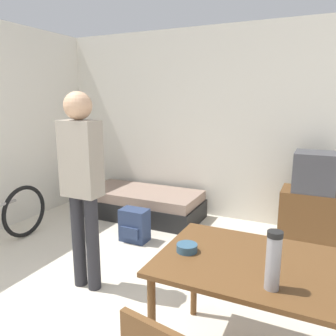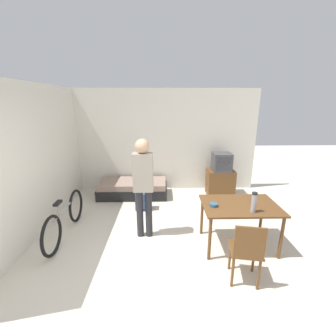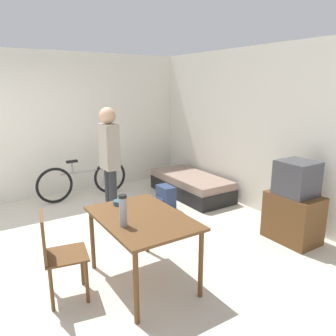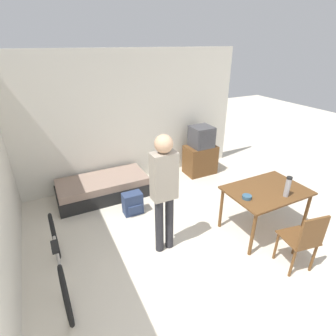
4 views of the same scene
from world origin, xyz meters
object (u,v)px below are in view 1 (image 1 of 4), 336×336
at_px(person_standing, 82,177).
at_px(thermos_flask, 273,258).
at_px(backpack, 134,225).
at_px(mate_bowl, 187,248).
at_px(tv, 312,204).
at_px(daybed, 143,204).
at_px(dining_table, 259,275).

height_order(person_standing, thermos_flask, person_standing).
height_order(person_standing, backpack, person_standing).
xyz_separation_m(mate_bowl, backpack, (-1.26, 1.42, -0.58)).
xyz_separation_m(tv, backpack, (-1.95, -0.83, -0.30)).
distance_m(mate_bowl, backpack, 1.99).
bearing_deg(mate_bowl, backpack, 131.52).
relative_size(daybed, thermos_flask, 5.50).
distance_m(daybed, person_standing, 2.08).
bearing_deg(backpack, person_standing, -83.59).
xyz_separation_m(daybed, person_standing, (0.45, -1.84, 0.86)).
bearing_deg(daybed, thermos_flask, -48.40).
bearing_deg(tv, dining_table, -96.22).
relative_size(person_standing, mate_bowl, 13.19).
distance_m(dining_table, person_standing, 1.67).
bearing_deg(thermos_flask, tv, 86.88).
height_order(dining_table, mate_bowl, mate_bowl).
distance_m(daybed, backpack, 0.86).
height_order(person_standing, mate_bowl, person_standing).
distance_m(daybed, dining_table, 3.01).
distance_m(thermos_flask, backpack, 2.55).
xyz_separation_m(tv, person_standing, (-1.83, -1.88, 0.55)).
height_order(daybed, thermos_flask, thermos_flask).
distance_m(person_standing, thermos_flask, 1.80).
height_order(tv, mate_bowl, tv).
bearing_deg(person_standing, daybed, 103.69).
bearing_deg(backpack, mate_bowl, -48.48).
bearing_deg(dining_table, backpack, 141.30).
bearing_deg(dining_table, person_standing, 168.62).
height_order(daybed, person_standing, person_standing).
height_order(tv, backpack, tv).
bearing_deg(dining_table, mate_bowl, -173.20).
distance_m(dining_table, backpack, 2.24).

